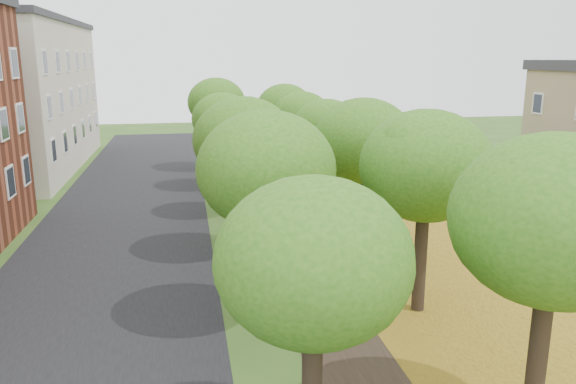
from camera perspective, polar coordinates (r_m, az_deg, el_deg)
name	(u,v)px	position (r m, az deg, el deg)	size (l,w,h in m)	color
street_asphalt	(118,239)	(25.79, -16.86, -4.59)	(8.00, 70.00, 0.01)	black
footpath	(286,230)	(25.98, -0.17, -3.85)	(3.20, 70.00, 0.01)	black
leaf_verge	(389,224)	(27.27, 10.24, -3.22)	(7.50, 70.00, 0.01)	#AD8620
parking_lot	(537,210)	(32.02, 24.00, -1.69)	(9.00, 16.00, 0.01)	black
tree_row_west	(237,139)	(24.74, -5.22, 5.35)	(3.70, 33.70, 5.87)	black
tree_row_east	(343,137)	(25.62, 5.58, 5.62)	(3.70, 33.70, 5.87)	black
building_cream	(0,95)	(44.30, -27.25, 8.77)	(10.30, 20.30, 10.40)	beige
car_silver	(543,222)	(27.29, 24.46, -2.79)	(1.58, 3.92, 1.34)	silver
car_red	(505,204)	(29.73, 21.17, -1.10)	(1.53, 4.38, 1.44)	maroon
car_grey	(488,198)	(31.03, 19.69, -0.53)	(1.81, 4.46, 1.29)	#35353A
car_white	(464,184)	(33.29, 17.43, 0.75)	(2.49, 5.40, 1.50)	silver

